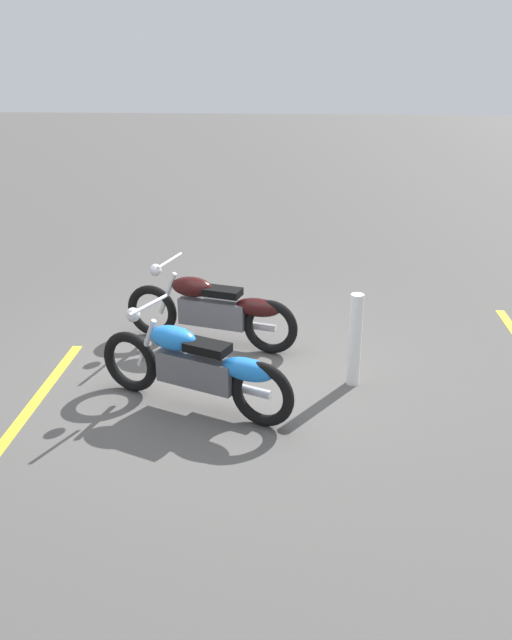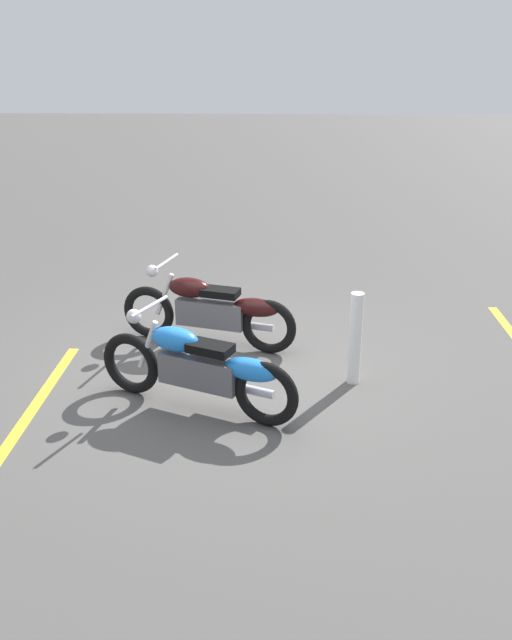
% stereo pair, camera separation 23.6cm
% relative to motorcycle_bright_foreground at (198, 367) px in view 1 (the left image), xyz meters
% --- Properties ---
extents(ground_plane, '(60.00, 60.00, 0.00)m').
position_rel_motorcycle_bright_foreground_xyz_m(ground_plane, '(0.05, 0.81, -0.46)').
color(ground_plane, '#514F4C').
extents(motorcycle_bright_foreground, '(2.08, 1.01, 1.04)m').
position_rel_motorcycle_bright_foreground_xyz_m(motorcycle_bright_foreground, '(0.00, 0.00, 0.00)').
color(motorcycle_bright_foreground, black).
rests_on(motorcycle_bright_foreground, ground).
extents(motorcycle_dark_foreground, '(2.17, 0.81, 1.04)m').
position_rel_motorcycle_bright_foreground_xyz_m(motorcycle_dark_foreground, '(-0.03, 1.58, 0.00)').
color(motorcycle_dark_foreground, black).
rests_on(motorcycle_dark_foreground, ground).
extents(bollard_post, '(0.14, 0.14, 1.03)m').
position_rel_motorcycle_bright_foreground_xyz_m(bollard_post, '(1.60, 0.64, 0.05)').
color(bollard_post, white).
rests_on(bollard_post, ground).
extents(parking_stripe_near, '(0.16, 3.20, 0.01)m').
position_rel_motorcycle_bright_foreground_xyz_m(parking_stripe_near, '(-1.71, -0.18, -0.46)').
color(parking_stripe_near, yellow).
rests_on(parking_stripe_near, ground).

